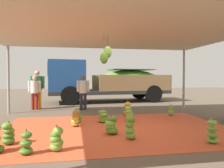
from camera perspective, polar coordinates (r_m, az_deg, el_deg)
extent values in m
plane|color=brown|center=(9.06, -2.35, -7.45)|extent=(40.00, 40.00, 0.00)
cube|color=#D1512D|center=(6.15, 1.43, -11.78)|extent=(6.36, 4.31, 0.01)
cylinder|color=#9EA0A5|center=(9.53, -25.90, 1.07)|extent=(0.10, 0.10, 2.73)
cylinder|color=#9EA0A5|center=(10.43, 18.59, 1.19)|extent=(0.10, 0.10, 2.73)
cube|color=beige|center=(6.13, 1.45, 14.13)|extent=(8.00, 7.00, 0.06)
cylinder|color=#4C422D|center=(6.48, -2.16, 10.93)|extent=(0.01, 0.01, 0.50)
ellipsoid|color=#518428|center=(6.42, -2.15, 6.98)|extent=(0.24, 0.24, 0.36)
cylinder|color=#4C422D|center=(6.61, -1.15, 11.56)|extent=(0.01, 0.01, 0.31)
ellipsoid|color=#75A83D|center=(6.56, -1.15, 8.50)|extent=(0.24, 0.24, 0.36)
ellipsoid|color=#6B9E38|center=(5.13, 5.04, -13.51)|extent=(0.27, 0.27, 0.16)
ellipsoid|color=#75A83D|center=(5.11, 4.67, -12.10)|extent=(0.23, 0.23, 0.16)
ellipsoid|color=#60932D|center=(5.07, 4.75, -10.69)|extent=(0.26, 0.26, 0.16)
ellipsoid|color=#60932D|center=(5.06, 4.98, -9.23)|extent=(0.22, 0.22, 0.16)
cylinder|color=olive|center=(5.06, 4.94, -8.55)|extent=(0.04, 0.04, 0.12)
ellipsoid|color=#996628|center=(6.44, -9.78, -10.55)|extent=(0.29, 0.29, 0.13)
ellipsoid|color=gold|center=(6.42, -9.75, -9.78)|extent=(0.32, 0.32, 0.13)
ellipsoid|color=gold|center=(6.42, -9.84, -9.00)|extent=(0.26, 0.26, 0.13)
ellipsoid|color=#996628|center=(6.39, -9.60, -8.26)|extent=(0.24, 0.24, 0.13)
ellipsoid|color=#996628|center=(6.38, -9.63, -7.48)|extent=(0.29, 0.29, 0.13)
cylinder|color=olive|center=(6.37, -9.66, -6.95)|extent=(0.04, 0.04, 0.12)
ellipsoid|color=#477523|center=(4.46, -21.95, -16.20)|extent=(0.30, 0.30, 0.13)
ellipsoid|color=#477523|center=(4.42, -21.96, -14.40)|extent=(0.31, 0.31, 0.13)
ellipsoid|color=#477523|center=(4.39, -21.83, -12.52)|extent=(0.29, 0.29, 0.13)
cylinder|color=olive|center=(4.39, -21.91, -11.72)|extent=(0.04, 0.04, 0.12)
ellipsoid|color=#6B9E38|center=(5.29, 25.18, -13.45)|extent=(0.31, 0.31, 0.12)
ellipsoid|color=#518428|center=(5.20, 25.20, -12.20)|extent=(0.32, 0.32, 0.12)
ellipsoid|color=#60932D|center=(5.21, 25.03, -10.67)|extent=(0.28, 0.28, 0.12)
ellipsoid|color=#75A83D|center=(5.19, 25.18, -9.22)|extent=(0.23, 0.23, 0.12)
cylinder|color=olive|center=(5.16, 25.09, -8.62)|extent=(0.04, 0.04, 0.12)
ellipsoid|color=#477523|center=(7.04, 4.78, -9.28)|extent=(0.37, 0.37, 0.18)
ellipsoid|color=#6B9E38|center=(7.03, 4.59, -8.61)|extent=(0.32, 0.32, 0.18)
ellipsoid|color=#75A83D|center=(7.01, 4.67, -7.96)|extent=(0.33, 0.33, 0.18)
ellipsoid|color=#75A83D|center=(6.99, 4.52, -7.29)|extent=(0.31, 0.31, 0.18)
ellipsoid|color=#75A83D|center=(7.00, 4.38, -6.60)|extent=(0.28, 0.28, 0.18)
cylinder|color=olive|center=(6.98, 4.58, -6.12)|extent=(0.04, 0.04, 0.12)
ellipsoid|color=#518428|center=(5.53, -0.02, -12.35)|extent=(0.43, 0.43, 0.17)
ellipsoid|color=#75A83D|center=(5.55, -0.46, -11.31)|extent=(0.39, 0.39, 0.17)
ellipsoid|color=#75A83D|center=(5.50, -0.42, -10.43)|extent=(0.30, 0.30, 0.17)
ellipsoid|color=#477523|center=(5.52, 0.06, -9.40)|extent=(0.28, 0.28, 0.17)
cylinder|color=olive|center=(5.48, -0.21, -8.83)|extent=(0.04, 0.04, 0.12)
ellipsoid|color=#996628|center=(7.99, 3.96, -8.12)|extent=(0.33, 0.33, 0.13)
ellipsoid|color=gold|center=(7.97, 4.03, -7.42)|extent=(0.36, 0.36, 0.13)
ellipsoid|color=#996628|center=(7.95, 4.03, -6.72)|extent=(0.36, 0.36, 0.13)
ellipsoid|color=#996628|center=(7.93, 4.06, -6.01)|extent=(0.35, 0.35, 0.13)
ellipsoid|color=gold|center=(7.94, 4.27, -5.29)|extent=(0.33, 0.33, 0.13)
cylinder|color=olive|center=(7.92, 4.19, -4.87)|extent=(0.04, 0.04, 0.12)
ellipsoid|color=#477523|center=(5.22, -25.86, -13.46)|extent=(0.34, 0.34, 0.16)
ellipsoid|color=#477523|center=(5.21, -25.83, -12.31)|extent=(0.27, 0.27, 0.16)
ellipsoid|color=#518428|center=(5.18, -25.79, -11.19)|extent=(0.32, 0.32, 0.16)
ellipsoid|color=#60932D|center=(5.16, -26.19, -10.07)|extent=(0.30, 0.30, 0.16)
cylinder|color=olive|center=(5.15, -25.87, -9.39)|extent=(0.04, 0.04, 0.12)
ellipsoid|color=#518428|center=(6.93, -9.39, -9.70)|extent=(0.36, 0.36, 0.12)
ellipsoid|color=#518428|center=(6.86, -9.19, -9.21)|extent=(0.32, 0.32, 0.12)
ellipsoid|color=#60932D|center=(6.88, -9.08, -8.58)|extent=(0.27, 0.27, 0.12)
ellipsoid|color=#60932D|center=(6.88, -9.30, -7.99)|extent=(0.24, 0.24, 0.12)
ellipsoid|color=#518428|center=(6.87, -9.12, -7.40)|extent=(0.31, 0.31, 0.12)
cylinder|color=olive|center=(6.84, -9.23, -6.93)|extent=(0.04, 0.04, 0.12)
ellipsoid|color=#6B9E38|center=(4.46, -14.67, -15.84)|extent=(0.29, 0.29, 0.17)
ellipsoid|color=#60932D|center=(4.43, -14.33, -14.92)|extent=(0.29, 0.29, 0.17)
ellipsoid|color=#60932D|center=(4.41, -14.79, -13.99)|extent=(0.30, 0.30, 0.17)
ellipsoid|color=#477523|center=(4.41, -14.77, -12.98)|extent=(0.29, 0.29, 0.17)
ellipsoid|color=#75A83D|center=(4.37, -14.15, -12.07)|extent=(0.23, 0.23, 0.17)
cylinder|color=olive|center=(4.36, -14.55, -11.29)|extent=(0.04, 0.04, 0.12)
ellipsoid|color=#6B9E38|center=(8.46, 15.38, -7.58)|extent=(0.30, 0.30, 0.15)
ellipsoid|color=#75A83D|center=(8.45, 15.34, -7.17)|extent=(0.28, 0.28, 0.15)
ellipsoid|color=#6B9E38|center=(8.49, 15.58, -6.71)|extent=(0.22, 0.22, 0.15)
ellipsoid|color=#75A83D|center=(8.47, 15.44, -6.31)|extent=(0.24, 0.24, 0.15)
ellipsoid|color=#75A83D|center=(8.44, 15.34, -5.93)|extent=(0.26, 0.26, 0.15)
cylinder|color=olive|center=(8.44, 15.50, -5.52)|extent=(0.04, 0.04, 0.12)
ellipsoid|color=#60932D|center=(6.93, -2.28, -9.67)|extent=(0.35, 0.35, 0.12)
ellipsoid|color=#75A83D|center=(6.93, -2.29, -9.12)|extent=(0.43, 0.43, 0.12)
ellipsoid|color=#60932D|center=(6.90, -2.38, -8.60)|extent=(0.39, 0.39, 0.12)
ellipsoid|color=#75A83D|center=(6.88, -2.32, -8.09)|extent=(0.34, 0.34, 0.12)
ellipsoid|color=#60932D|center=(6.90, -2.51, -7.50)|extent=(0.29, 0.29, 0.12)
cylinder|color=olive|center=(6.88, -2.26, -7.02)|extent=(0.04, 0.04, 0.12)
cube|color=#2D2D2D|center=(12.89, -0.76, -2.05)|extent=(7.18, 2.99, 0.20)
cube|color=#1E4C93|center=(12.49, -12.06, 2.16)|extent=(2.14, 2.37, 1.70)
cube|color=#232D38|center=(12.49, -16.63, 3.69)|extent=(0.19, 1.92, 0.75)
cube|color=#99754C|center=(12.16, 6.67, 0.32)|extent=(4.33, 0.45, 0.90)
cube|color=#99754C|center=(14.35, 3.26, 0.53)|extent=(4.33, 0.45, 0.90)
cube|color=#99754C|center=(14.11, 13.00, 0.47)|extent=(0.29, 2.40, 0.90)
ellipsoid|color=#6B9E38|center=(13.25, 4.83, 1.10)|extent=(3.98, 2.34, 1.21)
cube|color=#237533|center=(13.26, 4.83, 3.81)|extent=(2.75, 2.04, 0.04)
cylinder|color=black|center=(11.44, -11.05, -3.05)|extent=(1.02, 0.37, 1.00)
cylinder|color=black|center=(13.63, -11.67, -2.30)|extent=(1.02, 0.37, 1.00)
cylinder|color=black|center=(12.67, 10.98, -2.59)|extent=(1.02, 0.37, 1.00)
cylinder|color=black|center=(14.68, 7.23, -1.99)|extent=(1.02, 0.37, 1.00)
cylinder|color=#26262D|center=(9.71, -8.20, -4.62)|extent=(0.14, 0.14, 0.75)
cylinder|color=#26262D|center=(9.71, -7.20, -4.61)|extent=(0.14, 0.14, 0.75)
cylinder|color=silver|center=(9.66, -7.72, -0.75)|extent=(0.34, 0.34, 0.56)
cylinder|color=silver|center=(9.65, -9.06, -0.57)|extent=(0.11, 0.11, 0.50)
cylinder|color=silver|center=(9.67, -6.38, -0.56)|extent=(0.11, 0.11, 0.50)
sphere|color=brown|center=(9.65, -7.73, 1.64)|extent=(0.20, 0.20, 0.20)
cylinder|color=maroon|center=(10.28, -20.36, -4.37)|extent=(0.14, 0.14, 0.74)
cylinder|color=maroon|center=(10.25, -19.44, -4.38)|extent=(0.14, 0.14, 0.74)
cylinder|color=silver|center=(10.21, -19.93, -0.74)|extent=(0.34, 0.34, 0.56)
cylinder|color=silver|center=(10.25, -21.17, -0.57)|extent=(0.11, 0.11, 0.50)
cylinder|color=silver|center=(10.18, -18.69, -0.56)|extent=(0.11, 0.11, 0.50)
sphere|color=tan|center=(10.21, -19.96, 1.51)|extent=(0.20, 0.20, 0.20)
cylinder|color=orange|center=(10.47, -19.80, -3.92)|extent=(0.16, 0.16, 0.87)
cylinder|color=orange|center=(10.44, -18.74, -3.93)|extent=(0.16, 0.16, 0.87)
cylinder|color=#337A4C|center=(10.41, -19.31, 0.23)|extent=(0.40, 0.40, 0.65)
cylinder|color=#337A4C|center=(10.45, -20.72, 0.42)|extent=(0.13, 0.13, 0.58)
cylinder|color=#337A4C|center=(10.37, -17.88, 0.43)|extent=(0.13, 0.13, 0.58)
sphere|color=tan|center=(10.41, -19.33, 2.79)|extent=(0.23, 0.23, 0.23)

